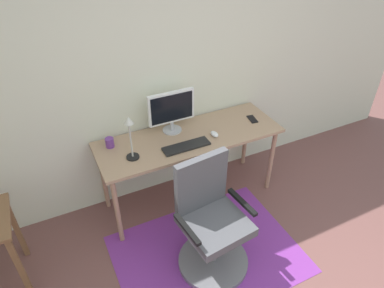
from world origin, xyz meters
name	(u,v)px	position (x,y,z in m)	size (l,w,h in m)	color
wall_back	(171,68)	(0.00, 2.20, 1.30)	(6.00, 0.10, 2.60)	silver
area_rug	(208,254)	(-0.16, 1.10, 0.00)	(1.57, 1.17, 0.01)	#79308D
desk	(190,142)	(0.02, 1.83, 0.69)	(1.74, 0.60, 0.77)	tan
monitor	(171,109)	(-0.09, 1.99, 1.00)	(0.44, 0.18, 0.40)	#B2B2B7
keyboard	(186,146)	(-0.09, 1.69, 0.78)	(0.43, 0.13, 0.02)	black
computer_mouse	(214,134)	(0.22, 1.74, 0.79)	(0.06, 0.10, 0.03)	white
coffee_cup	(110,143)	(-0.69, 1.99, 0.81)	(0.08, 0.08, 0.09)	#6A358A
cell_phone	(252,119)	(0.70, 1.82, 0.77)	(0.07, 0.14, 0.01)	black
desk_lamp	(130,134)	(-0.56, 1.75, 1.02)	(0.11, 0.11, 0.40)	black
office_chair	(211,228)	(-0.17, 1.06, 0.40)	(0.60, 0.60, 1.01)	slate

